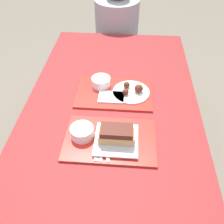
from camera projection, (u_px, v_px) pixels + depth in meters
ground_plane at (111, 187)px, 1.84m from camera, size 12.00×12.00×0.00m
picnic_table at (111, 124)px, 1.38m from camera, size 0.96×1.86×0.75m
picnic_bench_far at (120, 61)px, 2.43m from camera, size 0.91×0.28×0.43m
tray_near at (110, 140)px, 1.19m from camera, size 0.44×0.29×0.01m
tray_far at (114, 93)px, 1.45m from camera, size 0.44×0.29×0.01m
bowl_coleslaw_near at (82, 132)px, 1.18m from camera, size 0.11×0.11×0.05m
brisket_sandwich_plate at (116, 137)px, 1.15m from camera, size 0.20×0.20×0.09m
plastic_fork_near at (101, 146)px, 1.15m from camera, size 0.03×0.17×0.00m
plastic_knife_near at (106, 147)px, 1.15m from camera, size 0.05×0.17×0.00m
plastic_spoon_near at (96, 146)px, 1.15m from camera, size 0.03×0.17×0.00m
condiment_packet at (110, 128)px, 1.23m from camera, size 0.04×0.03×0.01m
bowl_coleslaw_far at (101, 81)px, 1.47m from camera, size 0.11×0.11×0.05m
wings_plate_far at (132, 91)px, 1.43m from camera, size 0.21×0.21×0.06m
napkin_far at (111, 97)px, 1.40m from camera, size 0.14×0.10×0.01m
person_seated_across at (117, 26)px, 2.19m from camera, size 0.37×0.37×0.70m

